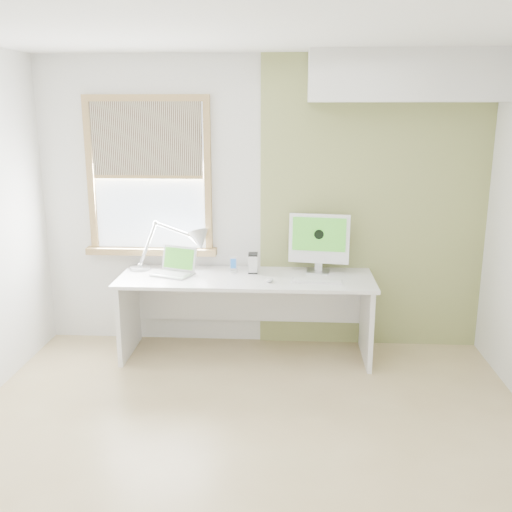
# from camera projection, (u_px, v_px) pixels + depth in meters

# --- Properties ---
(room) EXTENTS (4.04, 3.54, 2.64)m
(room) POSITION_uv_depth(u_px,v_px,m) (246.00, 250.00, 3.47)
(room) COLOR tan
(room) RESTS_ON ground
(accent_wall) EXTENTS (2.00, 0.02, 2.60)m
(accent_wall) POSITION_uv_depth(u_px,v_px,m) (373.00, 206.00, 5.10)
(accent_wall) COLOR #8E9759
(accent_wall) RESTS_ON room
(soffit) EXTENTS (1.60, 0.40, 0.42)m
(soffit) POSITION_uv_depth(u_px,v_px,m) (407.00, 75.00, 4.65)
(soffit) COLOR white
(soffit) RESTS_ON room
(window) EXTENTS (1.20, 0.14, 1.42)m
(window) POSITION_uv_depth(u_px,v_px,m) (149.00, 177.00, 5.13)
(window) COLOR olive
(window) RESTS_ON room
(desk) EXTENTS (2.20, 0.70, 0.73)m
(desk) POSITION_uv_depth(u_px,v_px,m) (247.00, 296.00, 5.06)
(desk) COLOR white
(desk) RESTS_ON room
(desk_lamp) EXTENTS (0.80, 0.32, 0.44)m
(desk_lamp) POSITION_uv_depth(u_px,v_px,m) (188.00, 244.00, 5.14)
(desk_lamp) COLOR silver
(desk_lamp) RESTS_ON desk
(laptop) EXTENTS (0.41, 0.37, 0.23)m
(laptop) POSITION_uv_depth(u_px,v_px,m) (175.00, 267.00, 5.03)
(laptop) COLOR silver
(laptop) RESTS_ON desk
(phone_dock) EXTENTS (0.08, 0.08, 0.14)m
(phone_dock) POSITION_uv_depth(u_px,v_px,m) (233.00, 268.00, 5.08)
(phone_dock) COLOR silver
(phone_dock) RESTS_ON desk
(external_drive) EXTENTS (0.09, 0.13, 0.17)m
(external_drive) POSITION_uv_depth(u_px,v_px,m) (253.00, 263.00, 5.08)
(external_drive) COLOR silver
(external_drive) RESTS_ON desk
(imac) EXTENTS (0.54, 0.20, 0.52)m
(imac) POSITION_uv_depth(u_px,v_px,m) (319.00, 240.00, 5.04)
(imac) COLOR silver
(imac) RESTS_ON desk
(keyboard) EXTENTS (0.44, 0.16, 0.02)m
(keyboard) POSITION_uv_depth(u_px,v_px,m) (317.00, 281.00, 4.79)
(keyboard) COLOR white
(keyboard) RESTS_ON desk
(mouse) EXTENTS (0.09, 0.11, 0.03)m
(mouse) POSITION_uv_depth(u_px,v_px,m) (269.00, 280.00, 4.80)
(mouse) COLOR white
(mouse) RESTS_ON desk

